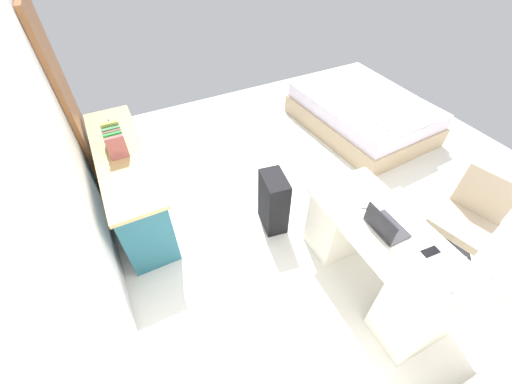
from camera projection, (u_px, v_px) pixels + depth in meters
name	position (u px, v px, depth m)	size (l,w,h in m)	color
ground_plane	(325.00, 199.00, 3.76)	(5.72, 5.72, 0.00)	silver
wall_back	(52.00, 166.00, 2.01)	(4.21, 0.10, 2.81)	white
door_wooden	(70.00, 105.00, 3.29)	(0.88, 0.05, 2.04)	brown
desk	(379.00, 257.00, 2.74)	(1.45, 0.69, 0.73)	silver
office_chair	(463.00, 223.00, 2.95)	(0.55, 0.55, 0.94)	black
credenza	(131.00, 182.00, 3.38)	(1.80, 0.48, 0.79)	#235B6B
bed	(363.00, 113.00, 4.63)	(1.98, 1.51, 0.58)	tan
suitcase_black	(273.00, 202.00, 3.27)	(0.36, 0.22, 0.66)	black
laptop	(384.00, 226.00, 2.48)	(0.31, 0.23, 0.21)	#333338
computer_mouse	(366.00, 205.00, 2.68)	(0.06, 0.10, 0.03)	white
cell_phone_near_laptop	(431.00, 252.00, 2.36)	(0.07, 0.14, 0.01)	black
desk_lamp	(461.00, 266.00, 1.99)	(0.16, 0.11, 0.34)	silver
book_row	(115.00, 140.00, 3.07)	(0.36, 0.17, 0.24)	#9C5250
figurine_small	(109.00, 123.00, 3.37)	(0.08, 0.08, 0.11)	#4C7FBF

